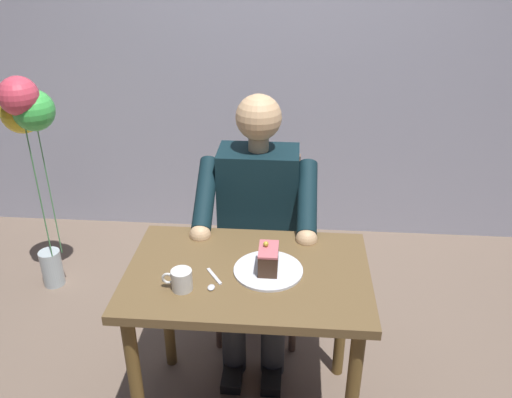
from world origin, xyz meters
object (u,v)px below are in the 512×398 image
cake_slice (268,259)px  dining_table (248,294)px  chair (260,237)px  dessert_spoon (213,282)px  seated_person (257,227)px  balloon_display (28,127)px  coffee_cup (181,279)px

cake_slice → dining_table: bearing=-3.2°
dining_table → chair: (0.00, -0.63, -0.12)m
cake_slice → dessert_spoon: size_ratio=0.89×
seated_person → balloon_display: (1.19, -0.36, 0.32)m
cake_slice → balloon_display: size_ratio=0.10×
dining_table → cake_slice: cake_slice is taller
seated_person → coffee_cup: (0.22, 0.59, 0.12)m
chair → cake_slice: 0.70m
cake_slice → coffee_cup: (0.30, 0.13, -0.02)m
chair → coffee_cup: 0.84m
cake_slice → dessert_spoon: bearing=23.4°
chair → balloon_display: bearing=-8.9°
dining_table → dessert_spoon: size_ratio=6.64×
coffee_cup → balloon_display: 1.37m
chair → cake_slice: bearing=96.9°
coffee_cup → balloon_display: balloon_display is taller
cake_slice → balloon_display: (1.27, -0.82, 0.19)m
dining_table → dessert_spoon: dessert_spoon is taller
dining_table → cake_slice: 0.18m
dining_table → seated_person: seated_person is taller
dining_table → chair: bearing=-90.0°
dining_table → seated_person: 0.46m
dining_table → coffee_cup: coffee_cup is taller
seated_person → dessert_spoon: seated_person is taller
dining_table → balloon_display: 1.49m
chair → seated_person: size_ratio=0.72×
dessert_spoon → balloon_display: size_ratio=0.11×
coffee_cup → seated_person: bearing=-110.7°
dessert_spoon → cake_slice: bearing=-156.6°
seated_person → cake_slice: size_ratio=10.17×
dessert_spoon → seated_person: bearing=-102.3°
dining_table → dessert_spoon: bearing=36.7°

